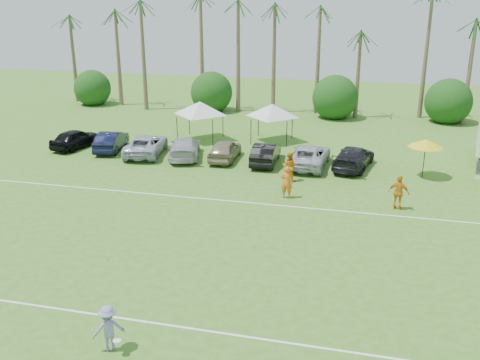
# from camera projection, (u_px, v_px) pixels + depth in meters

# --- Properties ---
(ground) EXTENTS (120.00, 120.00, 0.00)m
(ground) POSITION_uv_depth(u_px,v_px,m) (61.00, 347.00, 17.49)
(ground) COLOR #3D6F21
(ground) RESTS_ON ground
(field_lines) EXTENTS (80.00, 12.10, 0.01)m
(field_lines) POSITION_uv_depth(u_px,v_px,m) (155.00, 243.00, 24.83)
(field_lines) COLOR white
(field_lines) RESTS_ON ground
(palm_tree_0) EXTENTS (2.40, 2.40, 8.90)m
(palm_tree_0) POSITION_uv_depth(u_px,v_px,m) (64.00, 30.00, 54.85)
(palm_tree_0) COLOR brown
(palm_tree_0) RESTS_ON ground
(palm_tree_1) EXTENTS (2.40, 2.40, 9.90)m
(palm_tree_1) POSITION_uv_depth(u_px,v_px,m) (107.00, 22.00, 53.43)
(palm_tree_1) COLOR brown
(palm_tree_1) RESTS_ON ground
(palm_tree_2) EXTENTS (2.40, 2.40, 10.90)m
(palm_tree_2) POSITION_uv_depth(u_px,v_px,m) (153.00, 13.00, 52.02)
(palm_tree_2) COLOR brown
(palm_tree_2) RESTS_ON ground
(palm_tree_3) EXTENTS (2.40, 2.40, 11.90)m
(palm_tree_3) POSITION_uv_depth(u_px,v_px,m) (192.00, 4.00, 50.84)
(palm_tree_3) COLOR brown
(palm_tree_3) RESTS_ON ground
(palm_tree_4) EXTENTS (2.40, 2.40, 8.90)m
(palm_tree_4) POSITION_uv_depth(u_px,v_px,m) (233.00, 33.00, 50.79)
(palm_tree_4) COLOR brown
(palm_tree_4) RESTS_ON ground
(palm_tree_5) EXTENTS (2.40, 2.40, 9.90)m
(palm_tree_5) POSITION_uv_depth(u_px,v_px,m) (275.00, 24.00, 49.60)
(palm_tree_5) COLOR brown
(palm_tree_5) RESTS_ON ground
(palm_tree_6) EXTENTS (2.40, 2.40, 10.90)m
(palm_tree_6) POSITION_uv_depth(u_px,v_px,m) (318.00, 14.00, 48.41)
(palm_tree_6) COLOR brown
(palm_tree_6) RESTS_ON ground
(palm_tree_7) EXTENTS (2.40, 2.40, 11.90)m
(palm_tree_7) POSITION_uv_depth(u_px,v_px,m) (364.00, 5.00, 47.23)
(palm_tree_7) COLOR brown
(palm_tree_7) RESTS_ON ground
(palm_tree_8) EXTENTS (2.40, 2.40, 8.90)m
(palm_tree_8) POSITION_uv_depth(u_px,v_px,m) (420.00, 36.00, 46.95)
(palm_tree_8) COLOR brown
(palm_tree_8) RESTS_ON ground
(bush_tree_0) EXTENTS (4.00, 4.00, 4.00)m
(bush_tree_0) POSITION_uv_depth(u_px,v_px,m) (100.00, 85.00, 56.96)
(bush_tree_0) COLOR brown
(bush_tree_0) RESTS_ON ground
(bush_tree_1) EXTENTS (4.00, 4.00, 4.00)m
(bush_tree_1) POSITION_uv_depth(u_px,v_px,m) (217.00, 90.00, 54.02)
(bush_tree_1) COLOR brown
(bush_tree_1) RESTS_ON ground
(bush_tree_2) EXTENTS (4.00, 4.00, 4.00)m
(bush_tree_2) POSITION_uv_depth(u_px,v_px,m) (336.00, 95.00, 51.32)
(bush_tree_2) COLOR brown
(bush_tree_2) RESTS_ON ground
(bush_tree_3) EXTENTS (4.00, 4.00, 4.00)m
(bush_tree_3) POSITION_uv_depth(u_px,v_px,m) (446.00, 100.00, 49.06)
(bush_tree_3) COLOR brown
(bush_tree_3) RESTS_ON ground
(sideline_player_a) EXTENTS (0.70, 0.47, 1.87)m
(sideline_player_a) POSITION_uv_depth(u_px,v_px,m) (287.00, 182.00, 30.07)
(sideline_player_a) COLOR orange
(sideline_player_a) RESTS_ON ground
(sideline_player_b) EXTENTS (1.02, 0.86, 1.85)m
(sideline_player_b) POSITION_uv_depth(u_px,v_px,m) (289.00, 166.00, 32.85)
(sideline_player_b) COLOR orange
(sideline_player_b) RESTS_ON ground
(sideline_player_c) EXTENTS (1.19, 0.74, 1.89)m
(sideline_player_c) POSITION_uv_depth(u_px,v_px,m) (399.00, 193.00, 28.47)
(sideline_player_c) COLOR orange
(sideline_player_c) RESTS_ON ground
(canopy_tent_left) EXTENTS (4.41, 4.41, 3.57)m
(canopy_tent_left) POSITION_uv_depth(u_px,v_px,m) (200.00, 102.00, 41.48)
(canopy_tent_left) COLOR black
(canopy_tent_left) RESTS_ON ground
(canopy_tent_right) EXTENTS (4.26, 4.26, 3.46)m
(canopy_tent_right) POSITION_uv_depth(u_px,v_px,m) (273.00, 104.00, 41.08)
(canopy_tent_right) COLOR black
(canopy_tent_right) RESTS_ON ground
(market_umbrella) EXTENTS (2.22, 2.22, 2.47)m
(market_umbrella) POSITION_uv_depth(u_px,v_px,m) (426.00, 143.00, 33.09)
(market_umbrella) COLOR black
(market_umbrella) RESTS_ON ground
(frisbee_player) EXTENTS (1.18, 1.07, 1.59)m
(frisbee_player) POSITION_uv_depth(u_px,v_px,m) (108.00, 328.00, 17.15)
(frisbee_player) COLOR #837FB4
(frisbee_player) RESTS_ON ground
(parked_car_0) EXTENTS (2.53, 4.49, 1.44)m
(parked_car_0) POSITION_uv_depth(u_px,v_px,m) (75.00, 138.00, 40.04)
(parked_car_0) COLOR black
(parked_car_0) RESTS_ON ground
(parked_car_1) EXTENTS (2.27, 4.58, 1.44)m
(parked_car_1) POSITION_uv_depth(u_px,v_px,m) (111.00, 141.00, 39.39)
(parked_car_1) COLOR black
(parked_car_1) RESTS_ON ground
(parked_car_2) EXTENTS (3.22, 5.52, 1.44)m
(parked_car_2) POSITION_uv_depth(u_px,v_px,m) (146.00, 145.00, 38.36)
(parked_car_2) COLOR #B4B7C6
(parked_car_2) RESTS_ON ground
(parked_car_3) EXTENTS (3.26, 5.33, 1.44)m
(parked_car_3) POSITION_uv_depth(u_px,v_px,m) (185.00, 147.00, 37.70)
(parked_car_3) COLOR #B5B6BC
(parked_car_3) RESTS_ON ground
(parked_car_4) EXTENTS (1.81, 4.28, 1.44)m
(parked_car_4) POSITION_uv_depth(u_px,v_px,m) (225.00, 150.00, 37.14)
(parked_car_4) COLOR gray
(parked_car_4) RESTS_ON ground
(parked_car_5) EXTENTS (1.66, 4.42, 1.44)m
(parked_car_5) POSITION_uv_depth(u_px,v_px,m) (266.00, 153.00, 36.34)
(parked_car_5) COLOR black
(parked_car_5) RESTS_ON ground
(parked_car_6) EXTENTS (2.65, 5.31, 1.44)m
(parked_car_6) POSITION_uv_depth(u_px,v_px,m) (309.00, 156.00, 35.75)
(parked_car_6) COLOR silver
(parked_car_6) RESTS_ON ground
(parked_car_7) EXTENTS (2.92, 5.27, 1.44)m
(parked_car_7) POSITION_uv_depth(u_px,v_px,m) (353.00, 157.00, 35.38)
(parked_car_7) COLOR black
(parked_car_7) RESTS_ON ground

